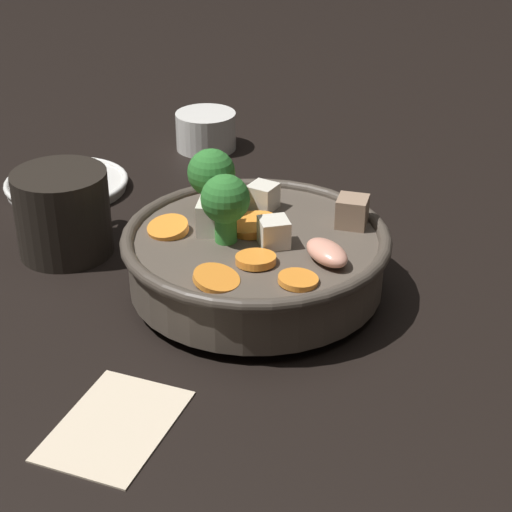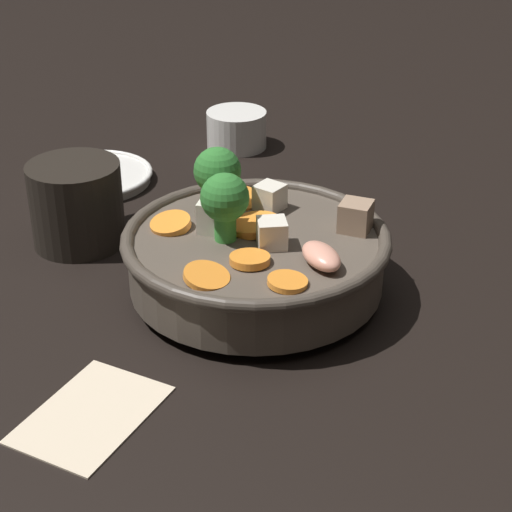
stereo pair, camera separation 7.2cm
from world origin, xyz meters
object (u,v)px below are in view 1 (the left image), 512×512
stirfry_bowl (255,252)px  dark_mug (64,212)px  side_saucer (67,184)px  tea_cup (206,130)px

stirfry_bowl → dark_mug: 0.20m
side_saucer → dark_mug: bearing=-152.1°
tea_cup → side_saucer: bearing=146.3°
stirfry_bowl → dark_mug: size_ratio=2.07×
stirfry_bowl → tea_cup: 0.36m
side_saucer → tea_cup: bearing=-33.7°
side_saucer → tea_cup: size_ratio=1.85×
side_saucer → stirfry_bowl: bearing=-119.7°
stirfry_bowl → side_saucer: bearing=60.3°
stirfry_bowl → dark_mug: stirfry_bowl is taller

